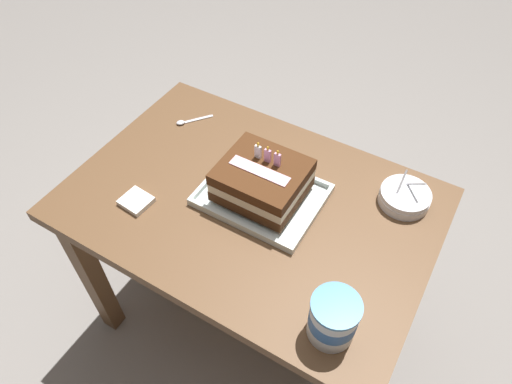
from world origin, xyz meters
TOP-DOWN VIEW (x-y plane):
  - ground_plane at (0.00, 0.00)m, footprint 8.00×8.00m
  - dining_table at (0.00, 0.00)m, footprint 1.04×0.72m
  - foil_tray at (0.02, 0.03)m, footprint 0.34×0.26m
  - birthday_cake at (0.02, 0.03)m, footprint 0.23×0.21m
  - bowl_stack at (0.38, 0.22)m, footprint 0.14×0.14m
  - ice_cream_tub at (0.36, -0.25)m, footprint 0.11×0.11m
  - serving_spoon_near_tray at (-0.36, 0.19)m, footprint 0.09×0.11m
  - napkin_pile at (-0.27, -0.17)m, footprint 0.09×0.08m

SIDE VIEW (x-z plane):
  - ground_plane at x=0.00m, z-range 0.00..0.00m
  - dining_table at x=0.00m, z-range 0.25..0.96m
  - serving_spoon_near_tray at x=-0.36m, z-range 0.72..0.73m
  - foil_tray at x=0.02m, z-range 0.71..0.74m
  - napkin_pile at x=-0.27m, z-range 0.72..0.73m
  - bowl_stack at x=0.38m, z-range 0.69..0.79m
  - ice_cream_tub at x=0.36m, z-range 0.72..0.85m
  - birthday_cake at x=0.02m, z-range 0.72..0.87m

